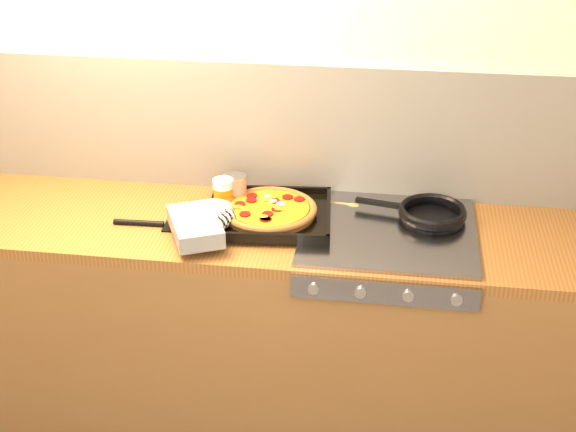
% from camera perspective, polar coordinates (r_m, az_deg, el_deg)
% --- Properties ---
extents(room_shell, '(3.20, 3.20, 3.20)m').
position_cam_1_polar(room_shell, '(3.00, -1.06, 6.22)').
color(room_shell, white).
rests_on(room_shell, ground).
extents(counter_run, '(3.20, 0.62, 0.90)m').
position_cam_1_polar(counter_run, '(3.08, -1.80, -7.99)').
color(counter_run, brown).
rests_on(counter_run, ground).
extents(stovetop, '(0.60, 0.56, 0.02)m').
position_cam_1_polar(stovetop, '(2.80, 7.16, -1.10)').
color(stovetop, gray).
rests_on(stovetop, counter_run).
extents(pizza_on_tray, '(0.58, 0.54, 0.07)m').
position_cam_1_polar(pizza_on_tray, '(2.81, -2.78, 0.13)').
color(pizza_on_tray, black).
rests_on(pizza_on_tray, stovetop).
extents(frying_pan, '(0.42, 0.28, 0.04)m').
position_cam_1_polar(frying_pan, '(2.88, 10.12, 0.18)').
color(frying_pan, black).
rests_on(frying_pan, stovetop).
extents(tomato_can, '(0.10, 0.10, 0.12)m').
position_cam_1_polar(tomato_can, '(2.95, -3.79, 1.79)').
color(tomato_can, '#9D1C0C').
rests_on(tomato_can, counter_run).
extents(juice_glass, '(0.09, 0.09, 0.12)m').
position_cam_1_polar(juice_glass, '(2.92, -4.62, 1.51)').
color(juice_glass, orange).
rests_on(juice_glass, counter_run).
extents(wooden_spoon, '(0.30, 0.06, 0.02)m').
position_cam_1_polar(wooden_spoon, '(2.97, 2.91, 0.92)').
color(wooden_spoon, '#A47D45').
rests_on(wooden_spoon, counter_run).
extents(black_spatula, '(0.28, 0.09, 0.02)m').
position_cam_1_polar(black_spatula, '(2.86, -9.44, -0.58)').
color(black_spatula, black).
rests_on(black_spatula, counter_run).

